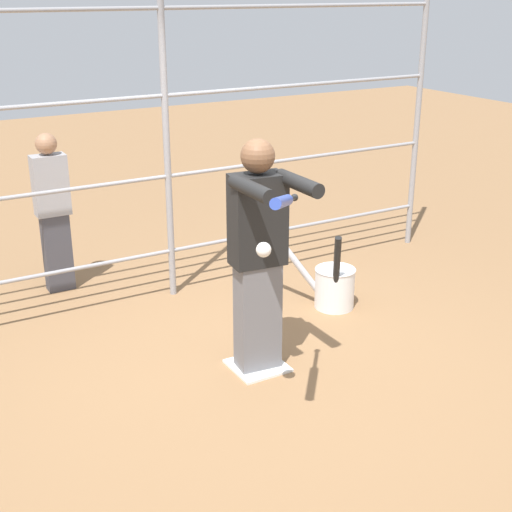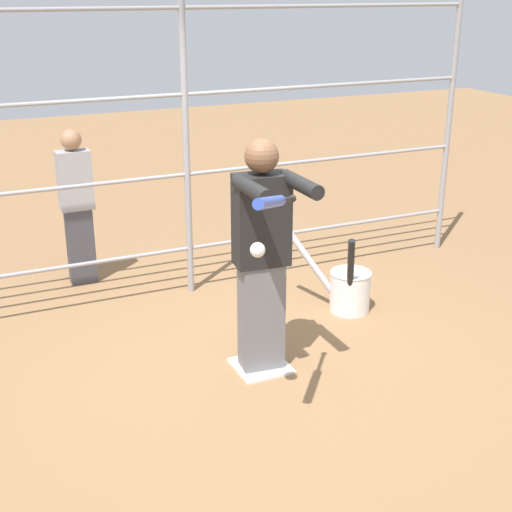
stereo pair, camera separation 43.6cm
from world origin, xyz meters
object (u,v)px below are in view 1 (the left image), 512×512
baseball_bat_swinging (284,201)px  bystander_behind_fence (53,211)px  bat_bucket (333,286)px  softball_in_flight (264,250)px  batter (259,251)px

baseball_bat_swinging → bystander_behind_fence: 3.26m
bat_bucket → baseball_bat_swinging: bearing=45.1°
baseball_bat_swinging → bat_bucket: bearing=-134.9°
baseball_bat_swinging → bystander_behind_fence: (0.57, -3.11, -0.80)m
baseball_bat_swinging → bystander_behind_fence: bearing=-79.7°
baseball_bat_swinging → bystander_behind_fence: baseball_bat_swinging is taller
bystander_behind_fence → bat_bucket: bearing=140.9°
softball_in_flight → batter: bearing=-117.6°
baseball_bat_swinging → softball_in_flight: size_ratio=7.04×
baseball_bat_swinging → softball_in_flight: bearing=-94.7°
batter → bystander_behind_fence: batter is taller
batter → bat_bucket: bearing=-151.1°
bystander_behind_fence → batter: bearing=111.4°
batter → baseball_bat_swinging: bearing=68.9°
baseball_bat_swinging → softball_in_flight: baseball_bat_swinging is taller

